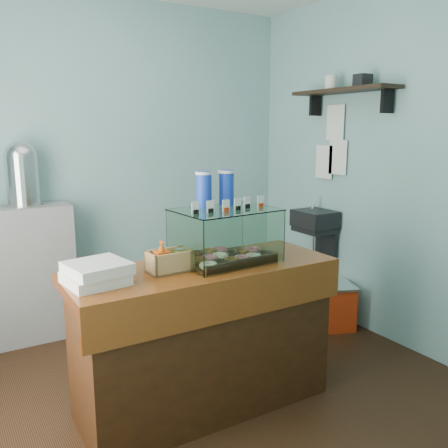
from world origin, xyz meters
TOP-DOWN VIEW (x-y plane):
  - ground at (0.00, 0.00)m, footprint 3.50×3.50m
  - room_shell at (0.03, 0.01)m, footprint 3.54×3.04m
  - counter at (0.00, -0.25)m, footprint 1.60×0.60m
  - back_shelf at (-0.90, 1.32)m, footprint 1.00×0.32m
  - display_case at (0.16, -0.20)m, footprint 0.62×0.47m
  - condiment_crate at (-0.22, -0.25)m, footprint 0.26×0.16m
  - pastry_boxes at (-0.63, -0.25)m, footprint 0.34×0.34m
  - coffee_urn at (-0.73, 1.34)m, footprint 0.28×0.28m
  - red_cooler at (1.47, 0.24)m, footprint 0.54×0.48m

SIDE VIEW (x-z plane):
  - ground at x=0.00m, z-range 0.00..0.00m
  - red_cooler at x=1.47m, z-range 0.00..0.39m
  - counter at x=0.00m, z-range 0.01..0.91m
  - back_shelf at x=-0.90m, z-range 0.00..1.10m
  - pastry_boxes at x=-0.63m, z-range 0.90..1.02m
  - condiment_crate at x=-0.22m, z-range 0.87..1.06m
  - display_case at x=0.16m, z-range 0.80..1.34m
  - coffee_urn at x=-0.73m, z-range 1.11..1.62m
  - room_shell at x=0.03m, z-range 0.30..3.12m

